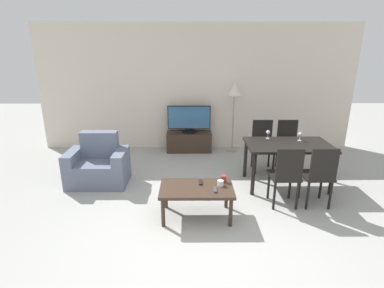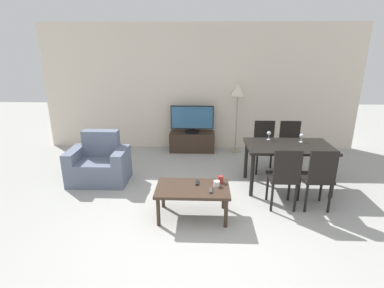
{
  "view_description": "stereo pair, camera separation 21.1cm",
  "coord_description": "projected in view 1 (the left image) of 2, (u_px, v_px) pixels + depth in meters",
  "views": [
    {
      "loc": [
        -0.15,
        -3.06,
        2.23
      ],
      "look_at": [
        -0.12,
        1.75,
        0.65
      ],
      "focal_mm": 28.0,
      "sensor_mm": 36.0,
      "label": 1
    },
    {
      "loc": [
        0.06,
        -3.05,
        2.23
      ],
      "look_at": [
        -0.12,
        1.75,
        0.65
      ],
      "focal_mm": 28.0,
      "sensor_mm": 36.0,
      "label": 2
    }
  ],
  "objects": [
    {
      "name": "cup_white_near",
      "position": [
        220.0,
        183.0,
        4.02
      ],
      "size": [
        0.08,
        0.08,
        0.08
      ],
      "color": "white",
      "rests_on": "coffee_table"
    },
    {
      "name": "remote_secondary",
      "position": [
        200.0,
        182.0,
        4.1
      ],
      "size": [
        0.04,
        0.15,
        0.02
      ],
      "color": "black",
      "rests_on": "coffee_table"
    },
    {
      "name": "tv",
      "position": [
        189.0,
        119.0,
        6.46
      ],
      "size": [
        0.93,
        0.32,
        0.59
      ],
      "color": "black",
      "rests_on": "tv_stand"
    },
    {
      "name": "wall_back",
      "position": [
        197.0,
        88.0,
        6.53
      ],
      "size": [
        6.88,
        0.06,
        2.7
      ],
      "color": "beige",
      "rests_on": "ground_plane"
    },
    {
      "name": "cup_colored_far",
      "position": [
        224.0,
        179.0,
        4.12
      ],
      "size": [
        0.08,
        0.08,
        0.1
      ],
      "color": "maroon",
      "rests_on": "coffee_table"
    },
    {
      "name": "coffee_table",
      "position": [
        197.0,
        191.0,
        4.0
      ],
      "size": [
        0.98,
        0.58,
        0.44
      ],
      "color": "#38281E",
      "rests_on": "ground_plane"
    },
    {
      "name": "floor_lamp",
      "position": [
        234.0,
        94.0,
        6.29
      ],
      "size": [
        0.28,
        0.28,
        1.5
      ],
      "color": "gray",
      "rests_on": "ground_plane"
    },
    {
      "name": "armchair",
      "position": [
        98.0,
        166.0,
        5.04
      ],
      "size": [
        0.97,
        0.65,
        0.85
      ],
      "color": "slate",
      "rests_on": "ground_plane"
    },
    {
      "name": "ground_plane",
      "position": [
        203.0,
        241.0,
        3.6
      ],
      "size": [
        18.0,
        18.0,
        0.0
      ],
      "primitive_type": "plane",
      "color": "#9E9E99"
    },
    {
      "name": "wine_glass_center",
      "position": [
        300.0,
        135.0,
        4.94
      ],
      "size": [
        0.07,
        0.07,
        0.15
      ],
      "color": "silver",
      "rests_on": "dining_table"
    },
    {
      "name": "dining_chair_near_right",
      "position": [
        319.0,
        174.0,
        4.21
      ],
      "size": [
        0.4,
        0.4,
        0.92
      ],
      "color": "black",
      "rests_on": "ground_plane"
    },
    {
      "name": "dining_chair_far_left",
      "position": [
        263.0,
        143.0,
        5.56
      ],
      "size": [
        0.4,
        0.4,
        0.92
      ],
      "color": "black",
      "rests_on": "ground_plane"
    },
    {
      "name": "tv_stand",
      "position": [
        189.0,
        142.0,
        6.62
      ],
      "size": [
        0.97,
        0.41,
        0.43
      ],
      "color": "#38281E",
      "rests_on": "ground_plane"
    },
    {
      "name": "wine_glass_left",
      "position": [
        268.0,
        133.0,
        5.05
      ],
      "size": [
        0.07,
        0.07,
        0.15
      ],
      "color": "silver",
      "rests_on": "dining_table"
    },
    {
      "name": "dining_chair_near",
      "position": [
        286.0,
        174.0,
        4.21
      ],
      "size": [
        0.4,
        0.4,
        0.92
      ],
      "color": "black",
      "rests_on": "ground_plane"
    },
    {
      "name": "dining_table",
      "position": [
        288.0,
        149.0,
        4.85
      ],
      "size": [
        1.35,
        0.8,
        0.73
      ],
      "color": "black",
      "rests_on": "ground_plane"
    },
    {
      "name": "dining_chair_far",
      "position": [
        288.0,
        143.0,
        5.56
      ],
      "size": [
        0.4,
        0.4,
        0.92
      ],
      "color": "black",
      "rests_on": "ground_plane"
    },
    {
      "name": "remote_primary",
      "position": [
        215.0,
        190.0,
        3.89
      ],
      "size": [
        0.04,
        0.15,
        0.02
      ],
      "color": "#38383D",
      "rests_on": "coffee_table"
    }
  ]
}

